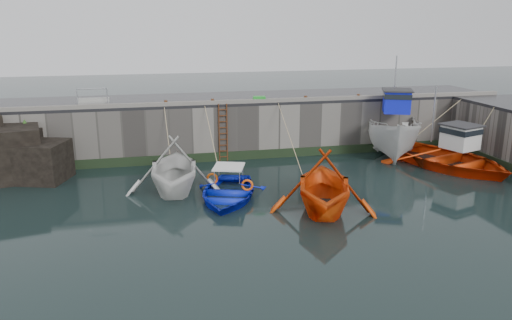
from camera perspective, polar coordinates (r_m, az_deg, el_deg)
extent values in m
plane|color=black|center=(19.14, 6.99, -7.58)|extent=(120.00, 120.00, 0.00)
cube|color=slate|center=(30.27, -0.79, 4.14)|extent=(30.00, 5.00, 3.00)
cube|color=black|center=(29.99, -0.80, 7.10)|extent=(30.00, 5.00, 0.16)
cube|color=slate|center=(27.70, 0.20, 6.77)|extent=(30.00, 0.30, 0.20)
cube|color=black|center=(28.13, 0.28, 0.64)|extent=(30.00, 0.08, 0.50)
cube|color=black|center=(27.18, -27.00, 0.68)|extent=(4.05, 3.66, 2.60)
cube|color=black|center=(26.29, -23.43, -0.15)|extent=(2.96, 2.83, 1.90)
cube|color=black|center=(27.59, -25.07, 0.79)|extent=(2.01, 1.83, 2.30)
cone|color=#2D591E|center=(26.71, -26.50, 2.45)|extent=(0.44, 0.44, 0.45)
cone|color=#2D591E|center=(25.99, -24.32, 1.25)|extent=(0.44, 0.44, 0.45)
cone|color=#2D591E|center=(27.45, -24.92, 3.80)|extent=(0.44, 0.44, 0.45)
cylinder|color=#3F1E0F|center=(27.38, -4.24, 3.09)|extent=(0.07, 0.07, 3.20)
cylinder|color=#3F1E0F|center=(27.45, -3.33, 3.14)|extent=(0.07, 0.07, 3.20)
cube|color=#3F1E0F|center=(27.71, -3.73, 0.38)|extent=(0.44, 0.06, 0.05)
cube|color=#3F1E0F|center=(27.63, -3.74, 1.04)|extent=(0.44, 0.06, 0.05)
cube|color=#3F1E0F|center=(27.55, -3.75, 1.71)|extent=(0.44, 0.06, 0.05)
cube|color=#3F1E0F|center=(27.47, -3.76, 2.37)|extent=(0.44, 0.06, 0.05)
cube|color=#3F1E0F|center=(27.40, -3.77, 3.05)|extent=(0.44, 0.06, 0.05)
cube|color=#3F1E0F|center=(27.33, -3.79, 3.72)|extent=(0.44, 0.06, 0.05)
cube|color=#3F1E0F|center=(27.26, -3.80, 4.40)|extent=(0.44, 0.06, 0.05)
cube|color=#3F1E0F|center=(27.20, -3.81, 5.08)|extent=(0.44, 0.06, 0.05)
cube|color=#3F1E0F|center=(27.15, -3.82, 5.77)|extent=(0.44, 0.06, 0.05)
imported|color=silver|center=(23.27, -9.25, -3.42)|extent=(5.13, 5.78, 2.81)
imported|color=#0E22D3|center=(22.02, -3.26, -4.34)|extent=(4.77, 5.66, 1.00)
imported|color=#E4460C|center=(20.84, 7.62, -5.63)|extent=(5.99, 6.46, 2.80)
imported|color=silver|center=(30.00, 15.39, 2.72)|extent=(5.57, 8.11, 2.93)
cube|color=#0D17CB|center=(29.04, 15.77, 6.44)|extent=(1.87, 1.92, 1.20)
cube|color=black|center=(28.99, 15.82, 7.13)|extent=(1.95, 2.00, 0.28)
cube|color=#262628|center=(28.95, 15.87, 7.69)|extent=(2.13, 2.19, 0.08)
cylinder|color=#A5A8AD|center=(30.70, 15.60, 8.62)|extent=(0.08, 0.08, 3.00)
imported|color=#EE3D0C|center=(28.44, 21.09, 0.04)|extent=(7.12, 8.41, 1.48)
cube|color=silver|center=(27.79, 22.32, 2.42)|extent=(1.80, 1.87, 1.20)
cube|color=black|center=(27.72, 22.39, 3.13)|extent=(1.88, 1.94, 0.28)
cube|color=#262628|center=(27.66, 22.45, 3.71)|extent=(2.06, 2.12, 0.08)
cylinder|color=#A5A8AD|center=(28.70, 19.65, 4.91)|extent=(0.08, 0.08, 3.00)
cube|color=green|center=(27.86, 0.37, 6.96)|extent=(0.72, 0.51, 0.33)
cylinder|color=#A5A8AD|center=(27.63, -19.75, 6.68)|extent=(0.05, 0.05, 1.00)
cylinder|color=#A5A8AD|center=(27.48, -16.63, 6.90)|extent=(0.05, 0.05, 1.00)
cylinder|color=#A5A8AD|center=(27.49, -18.28, 7.74)|extent=(1.50, 0.05, 0.05)
cube|color=gray|center=(28.10, -18.04, 6.12)|extent=(1.60, 0.35, 0.18)
cube|color=gray|center=(28.41, -18.01, 6.59)|extent=(1.60, 0.35, 0.18)
cylinder|color=#3F1E0F|center=(27.14, -10.26, 6.43)|extent=(0.18, 0.18, 0.28)
cylinder|color=#3F1E0F|center=(27.35, -4.99, 6.69)|extent=(0.18, 0.18, 0.28)
cylinder|color=#3F1E0F|center=(27.83, 0.56, 6.90)|extent=(0.18, 0.18, 0.28)
cylinder|color=#3F1E0F|center=(28.53, 5.69, 7.03)|extent=(0.18, 0.18, 0.28)
cylinder|color=#3F1E0F|center=(29.68, 11.62, 7.12)|extent=(0.18, 0.18, 0.28)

